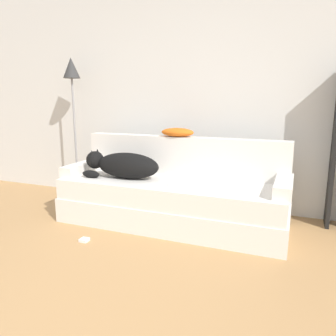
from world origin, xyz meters
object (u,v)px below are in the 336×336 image
Objects in this scene: power_adapter at (84,240)px; dog at (123,165)px; couch at (172,203)px; floor_lamp at (72,85)px; throw_pillow at (177,132)px; laptop at (186,183)px.

dog is at bearing 84.93° from power_adapter.
dog is at bearing -173.12° from couch.
power_adapter is at bearing -51.26° from floor_lamp.
dog reaches higher than couch.
dog is 2.32× the size of throw_pillow.
dog is at bearing 167.92° from laptop.
power_adapter is at bearing -116.89° from throw_pillow.
dog is 11.27× the size of power_adapter.
couch is 0.75m from throw_pillow.
throw_pillow reaches higher than dog.
floor_lamp is (-1.63, 0.49, 0.96)m from laptop.
power_adapter is (-0.74, -0.62, -0.44)m from laptop.
power_adapter is at bearing -95.07° from dog.
laptop is at bearing -16.81° from floor_lamp.
laptop is 0.63m from throw_pillow.
laptop is 1.96m from floor_lamp.
dog reaches higher than power_adapter.
couch is 6.32× the size of throw_pillow.
laptop is 4.57× the size of power_adapter.
throw_pillow is at bearing 39.87° from dog.
dog is 0.70m from laptop.
dog is (-0.51, -0.06, 0.36)m from couch.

